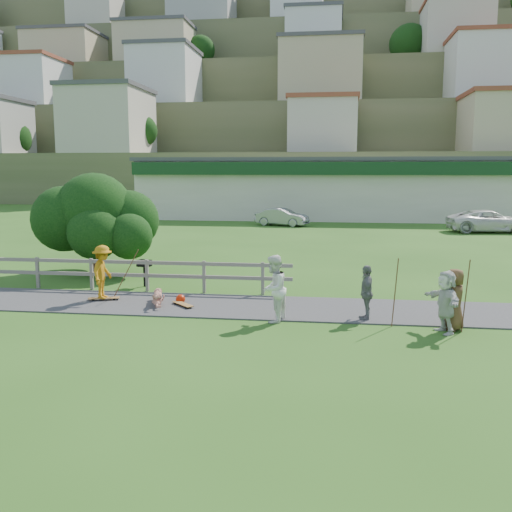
# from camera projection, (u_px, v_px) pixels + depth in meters

# --- Properties ---
(ground) EXTENTS (260.00, 260.00, 0.00)m
(ground) POSITION_uv_depth(u_px,v_px,m) (178.00, 318.00, 16.10)
(ground) COLOR #2A5618
(ground) RESTS_ON ground
(path) EXTENTS (34.00, 3.00, 0.04)m
(path) POSITION_uv_depth(u_px,v_px,m) (191.00, 305.00, 17.56)
(path) COLOR #323234
(path) RESTS_ON ground
(fence) EXTENTS (15.05, 0.10, 1.10)m
(fence) POSITION_uv_depth(u_px,v_px,m) (75.00, 269.00, 19.84)
(fence) COLOR #5E5853
(fence) RESTS_ON ground
(strip_mall) EXTENTS (32.50, 10.75, 5.10)m
(strip_mall) POSITION_uv_depth(u_px,v_px,m) (331.00, 187.00, 49.38)
(strip_mall) COLOR beige
(strip_mall) RESTS_ON ground
(hillside) EXTENTS (220.00, 67.00, 47.50)m
(hillside) POSITION_uv_depth(u_px,v_px,m) (313.00, 112.00, 103.32)
(hillside) COLOR #4F5934
(hillside) RESTS_ON ground
(skater_rider) EXTENTS (0.66, 1.11, 1.70)m
(skater_rider) POSITION_uv_depth(u_px,v_px,m) (103.00, 275.00, 17.99)
(skater_rider) COLOR #B87811
(skater_rider) RESTS_ON ground
(skater_fallen) EXTENTS (1.56, 0.75, 0.55)m
(skater_fallen) POSITION_uv_depth(u_px,v_px,m) (158.00, 297.00, 17.50)
(skater_fallen) COLOR tan
(skater_fallen) RESTS_ON ground
(spectator_a) EXTENTS (0.92, 1.06, 1.86)m
(spectator_a) POSITION_uv_depth(u_px,v_px,m) (274.00, 289.00, 15.54)
(spectator_a) COLOR white
(spectator_a) RESTS_ON ground
(spectator_b) EXTENTS (0.40, 0.92, 1.55)m
(spectator_b) POSITION_uv_depth(u_px,v_px,m) (366.00, 293.00, 15.74)
(spectator_b) COLOR slate
(spectator_b) RESTS_ON ground
(spectator_c) EXTENTS (0.87, 0.94, 1.62)m
(spectator_c) POSITION_uv_depth(u_px,v_px,m) (455.00, 300.00, 14.77)
(spectator_c) COLOR brown
(spectator_c) RESTS_ON ground
(spectator_d) EXTENTS (0.94, 1.59, 1.63)m
(spectator_d) POSITION_uv_depth(u_px,v_px,m) (446.00, 302.00, 14.51)
(spectator_d) COLOR silver
(spectator_d) RESTS_ON ground
(car_silver) EXTENTS (4.14, 2.48, 1.29)m
(car_silver) POSITION_uv_depth(u_px,v_px,m) (282.00, 217.00, 42.11)
(car_silver) COLOR gray
(car_silver) RESTS_ON ground
(car_white) EXTENTS (5.55, 3.05, 1.47)m
(car_white) POSITION_uv_depth(u_px,v_px,m) (489.00, 221.00, 37.72)
(car_white) COLOR silver
(car_white) RESTS_ON ground
(tree) EXTENTS (4.96, 4.96, 3.31)m
(tree) POSITION_uv_depth(u_px,v_px,m) (96.00, 232.00, 22.74)
(tree) COLOR black
(tree) RESTS_ON ground
(bbq) EXTENTS (0.52, 0.44, 0.96)m
(bbq) POSITION_uv_depth(u_px,v_px,m) (144.00, 273.00, 20.32)
(bbq) COLOR black
(bbq) RESTS_ON ground
(longboard_rider) EXTENTS (0.99, 0.51, 0.11)m
(longboard_rider) POSITION_uv_depth(u_px,v_px,m) (104.00, 300.00, 18.11)
(longboard_rider) COLOR #925E2F
(longboard_rider) RESTS_ON ground
(longboard_fallen) EXTENTS (0.83, 0.83, 0.10)m
(longboard_fallen) POSITION_uv_depth(u_px,v_px,m) (183.00, 306.00, 17.32)
(longboard_fallen) COLOR #925E2F
(longboard_fallen) RESTS_ON ground
(helmet) EXTENTS (0.29, 0.29, 0.29)m
(helmet) POSITION_uv_depth(u_px,v_px,m) (180.00, 299.00, 17.78)
(helmet) COLOR red
(helmet) RESTS_ON ground
(pole_rider) EXTENTS (0.03, 0.03, 1.85)m
(pole_rider) POSITION_uv_depth(u_px,v_px,m) (126.00, 271.00, 18.29)
(pole_rider) COLOR brown
(pole_rider) RESTS_ON ground
(pole_spec_left) EXTENTS (0.03, 0.03, 1.85)m
(pole_spec_left) POSITION_uv_depth(u_px,v_px,m) (395.00, 293.00, 15.08)
(pole_spec_left) COLOR brown
(pole_spec_left) RESTS_ON ground
(pole_spec_right) EXTENTS (0.03, 0.03, 1.90)m
(pole_spec_right) POSITION_uv_depth(u_px,v_px,m) (466.00, 296.00, 14.53)
(pole_spec_right) COLOR brown
(pole_spec_right) RESTS_ON ground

